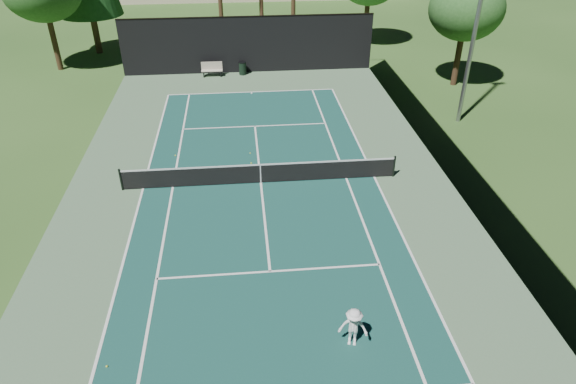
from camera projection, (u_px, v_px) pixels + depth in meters
The scene contains 15 objects.
ground at pixel (261, 183), 24.29m from camera, with size 160.00×160.00×0.00m, color #305720.
apron_slab at pixel (261, 183), 24.29m from camera, with size 18.00×32.00×0.01m, color #547753.
court_surface at pixel (261, 183), 24.28m from camera, with size 10.97×23.77×0.01m, color #164841.
court_lines at pixel (261, 183), 24.28m from camera, with size 11.07×23.87×0.01m.
tennis_net at pixel (260, 173), 24.00m from camera, with size 12.90×0.10×1.10m.
fence at pixel (260, 144), 23.28m from camera, with size 18.04×32.05×4.03m.
player at pixel (353, 328), 15.64m from camera, with size 0.91×0.53×1.41m, color white.
tennis_ball_a at pixel (107, 366), 15.23m from camera, with size 0.07×0.07×0.07m, color yellow.
tennis_ball_b at pixel (251, 163), 25.87m from camera, with size 0.08×0.08×0.08m, color yellow.
tennis_ball_c at pixel (250, 153), 26.81m from camera, with size 0.06×0.06×0.06m, color yellow.
tennis_ball_d at pixel (175, 155), 26.59m from camera, with size 0.07×0.07×0.07m, color #EBF337.
park_bench at pixel (212, 69), 36.74m from camera, with size 1.50×0.45×1.02m.
trash_bin at pixel (243, 68), 37.08m from camera, with size 0.56×0.56×0.95m.
decid_tree_b at pixel (466, 9), 32.89m from camera, with size 4.80×4.80×7.14m.
light_pole at pixel (479, 8), 26.93m from camera, with size 0.90×0.25×12.22m.
Camera 1 is at (-0.76, -20.86, 12.50)m, focal length 32.00 mm.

